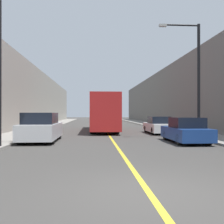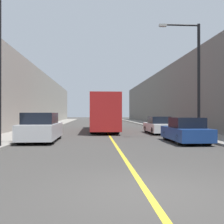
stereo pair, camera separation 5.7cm
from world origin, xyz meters
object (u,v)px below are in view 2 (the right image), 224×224
object	(u,v)px
bus	(103,112)
street_lamp_left	(4,51)
street_lamp_right	(195,72)
car_right_mid	(159,126)
car_right_near	(186,131)
parked_suv_left	(41,128)

from	to	relation	value
bus	street_lamp_left	size ratio (longest dim) A/B	1.41
bus	street_lamp_right	world-z (taller)	street_lamp_right
car_right_mid	car_right_near	bearing A→B (deg)	-90.35
parked_suv_left	car_right_mid	distance (m)	10.46
parked_suv_left	car_right_near	size ratio (longest dim) A/B	1.11
street_lamp_left	street_lamp_right	world-z (taller)	street_lamp_left
car_right_near	car_right_mid	size ratio (longest dim) A/B	0.94
bus	parked_suv_left	xyz separation A→B (m)	(-4.19, -9.49, -1.00)
bus	parked_suv_left	size ratio (longest dim) A/B	2.47
parked_suv_left	street_lamp_right	bearing A→B (deg)	4.77
street_lamp_left	street_lamp_right	size ratio (longest dim) A/B	1.09
parked_suv_left	car_right_near	bearing A→B (deg)	-7.56
bus	street_lamp_left	bearing A→B (deg)	-113.26
bus	street_lamp_right	xyz separation A→B (m)	(5.95, -8.65, 2.72)
street_lamp_right	parked_suv_left	bearing A→B (deg)	-175.23
car_right_near	street_lamp_right	world-z (taller)	street_lamp_right
bus	parked_suv_left	distance (m)	10.42
bus	car_right_near	bearing A→B (deg)	-66.77
car_right_mid	street_lamp_left	xyz separation A→B (m)	(-10.02, -8.71, 4.23)
parked_suv_left	street_lamp_left	size ratio (longest dim) A/B	0.57
parked_suv_left	car_right_near	world-z (taller)	parked_suv_left
car_right_mid	street_lamp_right	world-z (taller)	street_lamp_right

